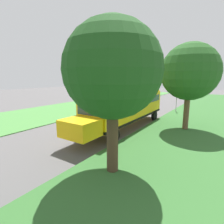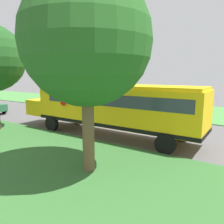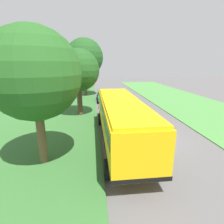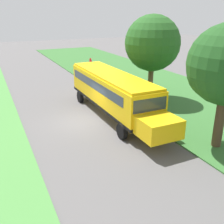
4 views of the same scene
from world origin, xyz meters
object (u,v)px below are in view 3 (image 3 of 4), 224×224
Objects in this scene: school_bus at (120,117)px; oak_tree_roadside_mid at (80,71)px; car_green_nearest at (104,95)px; oak_tree_beside_bus at (36,73)px; oak_tree_far_end at (85,57)px.

oak_tree_roadside_mid is at bearing 113.68° from school_bus.
car_green_nearest is at bearing 68.67° from oak_tree_roadside_mid.
oak_tree_beside_bus is 21.44m from oak_tree_far_end.
oak_tree_beside_bus is at bearing -99.08° from oak_tree_roadside_mid.
oak_tree_far_end is (1.63, 21.32, 1.52)m from oak_tree_beside_bus.
oak_tree_beside_bus reaches higher than oak_tree_roadside_mid.
oak_tree_far_end is (0.15, 12.04, 1.84)m from oak_tree_roadside_mid.
oak_tree_beside_bus is 1.05× the size of oak_tree_roadside_mid.
oak_tree_far_end is at bearing 89.30° from oak_tree_roadside_mid.
oak_tree_roadside_mid reaches higher than car_green_nearest.
oak_tree_beside_bus is 9.41m from oak_tree_roadside_mid.
oak_tree_roadside_mid is (-2.88, -7.36, 3.81)m from car_green_nearest.
oak_tree_far_end is (-2.96, 19.13, 4.60)m from school_bus.
oak_tree_far_end reaches higher than car_green_nearest.
oak_tree_beside_bus is at bearing -104.68° from car_green_nearest.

